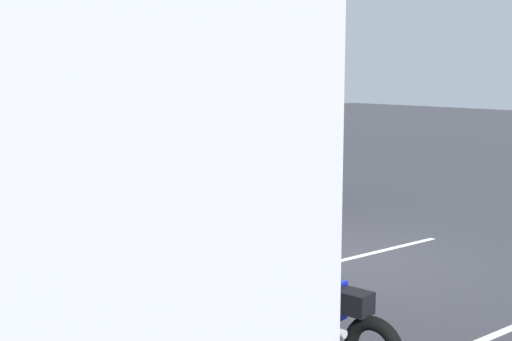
% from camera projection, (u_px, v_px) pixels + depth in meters
% --- Properties ---
extents(ground_plane, '(80.00, 80.00, 0.00)m').
position_uv_depth(ground_plane, '(339.00, 260.00, 9.82)').
color(ground_plane, '#38383D').
extents(spectator_far_left, '(0.58, 0.33, 1.79)m').
position_uv_depth(spectator_far_left, '(252.00, 210.00, 8.15)').
color(spectator_far_left, black).
rests_on(spectator_far_left, ground_plane).
extents(spectator_left, '(0.57, 0.39, 1.82)m').
position_uv_depth(spectator_left, '(200.00, 197.00, 8.85)').
color(spectator_left, black).
rests_on(spectator_left, ground_plane).
extents(spectator_centre, '(0.58, 0.33, 1.70)m').
position_uv_depth(spectator_centre, '(170.00, 193.00, 9.63)').
color(spectator_centre, black).
rests_on(spectator_centre, ground_plane).
extents(spectator_right, '(0.58, 0.35, 1.66)m').
position_uv_depth(spectator_right, '(129.00, 186.00, 10.43)').
color(spectator_right, '#473823').
rests_on(spectator_right, ground_plane).
extents(spectator_far_right, '(0.58, 0.35, 1.80)m').
position_uv_depth(spectator_far_right, '(101.00, 175.00, 10.91)').
color(spectator_far_right, black).
rests_on(spectator_far_right, ground_plane).
extents(parked_motorcycle_silver, '(2.03, 0.68, 0.99)m').
position_uv_depth(parked_motorcycle_silver, '(309.00, 310.00, 6.34)').
color(parked_motorcycle_silver, black).
rests_on(parked_motorcycle_silver, ground_plane).
extents(stunt_motorcycle, '(1.98, 0.97, 1.58)m').
position_uv_depth(stunt_motorcycle, '(313.00, 156.00, 14.36)').
color(stunt_motorcycle, black).
rests_on(stunt_motorcycle, ground_plane).
extents(traffic_cone, '(0.34, 0.34, 0.63)m').
position_uv_depth(traffic_cone, '(329.00, 202.00, 12.69)').
color(traffic_cone, orange).
rests_on(traffic_cone, ground_plane).
extents(bay_line_c, '(0.20, 3.54, 0.01)m').
position_uv_depth(bay_line_c, '(360.00, 256.00, 10.02)').
color(bay_line_c, white).
rests_on(bay_line_c, ground_plane).
extents(bay_line_d, '(0.24, 4.86, 0.01)m').
position_uv_depth(bay_line_d, '(244.00, 221.00, 12.41)').
color(bay_line_d, white).
rests_on(bay_line_d, ground_plane).
extents(bay_line_e, '(0.24, 4.76, 0.01)m').
position_uv_depth(bay_line_e, '(165.00, 198.00, 14.80)').
color(bay_line_e, white).
rests_on(bay_line_e, ground_plane).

